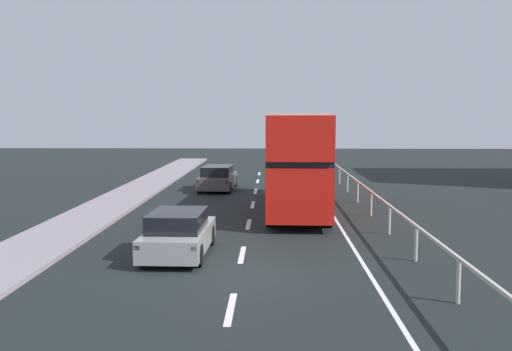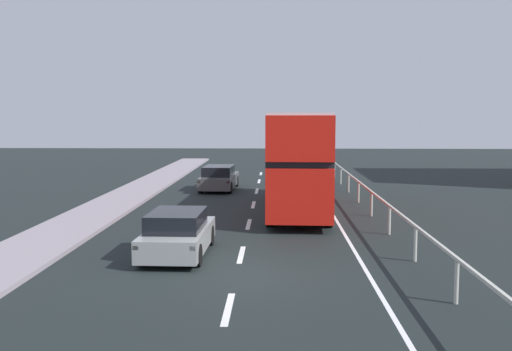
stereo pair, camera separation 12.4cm
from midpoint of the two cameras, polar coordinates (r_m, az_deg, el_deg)
name	(u,v)px [view 2 (the right image)]	position (r m, az deg, el deg)	size (l,w,h in m)	color
ground_plane	(237,274)	(15.83, -1.65, -9.67)	(75.18, 120.00, 0.10)	black
lane_paint_markings	(304,219)	(23.90, 4.93, -4.25)	(3.64, 46.00, 0.01)	silver
bridge_side_railing	(372,196)	(24.79, 11.44, -1.94)	(0.10, 42.00, 1.06)	#BABBAE
double_decker_bus_red	(299,158)	(25.93, 4.34, 1.69)	(2.81, 11.37, 4.31)	red
hatchback_car_near	(178,234)	(17.73, -7.50, -5.69)	(1.86, 4.15, 1.36)	#929695
sedan_car_ahead	(219,178)	(33.16, -3.54, -0.25)	(2.00, 4.59, 1.37)	#4B4B4B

